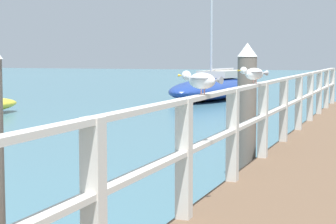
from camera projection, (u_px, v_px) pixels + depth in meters
name	position (u px, v px, depth m)	size (l,w,h in m)	color
pier_railing	(274.00, 106.00, 9.11)	(0.12, 18.50, 1.02)	beige
dock_piling_far	(247.00, 112.00, 9.12)	(0.29, 0.29, 2.05)	#6B6056
seagull_foreground	(201.00, 80.00, 5.63)	(0.47, 0.23, 0.21)	white
seagull_background	(254.00, 73.00, 7.73)	(0.32, 0.41, 0.21)	white
boat_2	(215.00, 87.00, 26.44)	(3.15, 7.73, 7.78)	navy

